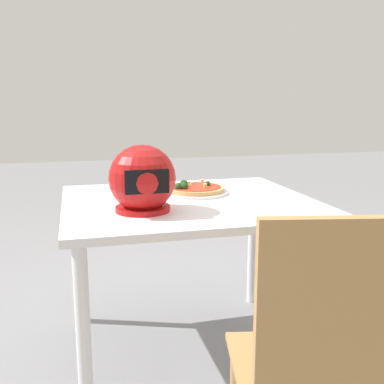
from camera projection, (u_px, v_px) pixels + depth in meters
ground_plane at (189, 349)px, 2.10m from camera, size 14.00×14.00×0.00m
dining_table at (189, 218)px, 1.98m from camera, size 1.06×0.93×0.71m
pizza_plate at (195, 192)px, 2.09m from camera, size 0.31×0.31×0.01m
pizza at (194, 188)px, 2.09m from camera, size 0.27×0.27×0.05m
motorcycle_helmet at (142, 180)px, 1.73m from camera, size 0.26×0.26×0.26m
chair_far at (326, 370)px, 1.06m from camera, size 0.47×0.47×0.90m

